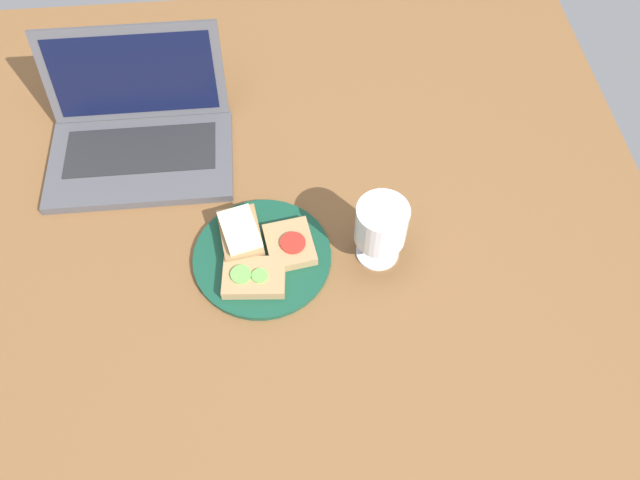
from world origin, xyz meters
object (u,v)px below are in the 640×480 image
at_px(sandwich_with_cucumber, 254,277).
at_px(laptop, 139,134).
at_px(plate, 262,257).
at_px(sandwich_with_cheese, 241,234).
at_px(wine_glass, 381,225).
at_px(sandwich_with_tomato, 290,244).

bearing_deg(sandwich_with_cucumber, laptop, 122.57).
relative_size(plate, sandwich_with_cucumber, 2.20).
distance_m(plate, sandwich_with_cheese, 0.05).
bearing_deg(plate, laptop, 128.85).
bearing_deg(wine_glass, laptop, 146.32).
bearing_deg(plate, wine_glass, -1.79).
xyz_separation_m(sandwich_with_cucumber, sandwich_with_cheese, (-0.02, 0.08, 0.01)).
height_order(plate, sandwich_with_tomato, sandwich_with_tomato).
bearing_deg(sandwich_with_cheese, plate, -46.82).
relative_size(plate, sandwich_with_tomato, 2.33).
bearing_deg(wine_glass, sandwich_with_cheese, 169.65).
bearing_deg(wine_glass, sandwich_with_cucumber, -169.00).
height_order(sandwich_with_tomato, laptop, laptop).
relative_size(sandwich_with_cucumber, laptop, 0.31).
xyz_separation_m(sandwich_with_cucumber, sandwich_with_tomato, (0.06, 0.06, 0.00)).
xyz_separation_m(sandwich_with_cucumber, wine_glass, (0.22, 0.04, 0.06)).
bearing_deg(laptop, sandwich_with_tomato, -44.26).
distance_m(plate, sandwich_with_cucumber, 0.05).
bearing_deg(sandwich_with_cucumber, plate, 72.65).
bearing_deg(laptop, sandwich_with_cucumber, -57.43).
height_order(plate, sandwich_with_cucumber, sandwich_with_cucumber).
xyz_separation_m(sandwich_with_tomato, sandwich_with_cheese, (-0.08, 0.03, 0.01)).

